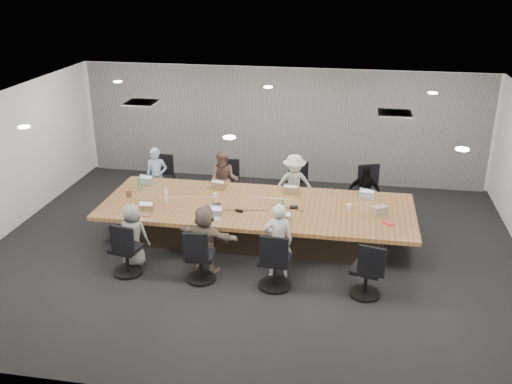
% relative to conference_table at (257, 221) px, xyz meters
% --- Properties ---
extents(floor, '(10.00, 8.00, 0.00)m').
position_rel_conference_table_xyz_m(floor, '(0.00, -0.50, -0.40)').
color(floor, black).
rests_on(floor, ground).
extents(ceiling, '(10.00, 8.00, 0.00)m').
position_rel_conference_table_xyz_m(ceiling, '(0.00, -0.50, 2.40)').
color(ceiling, white).
rests_on(ceiling, wall_back).
extents(wall_back, '(10.00, 0.00, 2.80)m').
position_rel_conference_table_xyz_m(wall_back, '(0.00, 3.50, 1.00)').
color(wall_back, silver).
rests_on(wall_back, ground).
extents(wall_front, '(10.00, 0.00, 2.80)m').
position_rel_conference_table_xyz_m(wall_front, '(0.00, -4.50, 1.00)').
color(wall_front, silver).
rests_on(wall_front, ground).
extents(wall_left, '(0.00, 8.00, 2.80)m').
position_rel_conference_table_xyz_m(wall_left, '(-5.00, -0.50, 1.00)').
color(wall_left, silver).
rests_on(wall_left, ground).
extents(curtain, '(9.80, 0.04, 2.80)m').
position_rel_conference_table_xyz_m(curtain, '(0.00, 3.42, 1.00)').
color(curtain, gray).
rests_on(curtain, ground).
extents(conference_table, '(6.00, 2.20, 0.74)m').
position_rel_conference_table_xyz_m(conference_table, '(0.00, 0.00, 0.00)').
color(conference_table, '#2D2217').
rests_on(conference_table, ground).
extents(chair_0, '(0.58, 0.58, 0.81)m').
position_rel_conference_table_xyz_m(chair_0, '(-2.50, 1.70, 0.00)').
color(chair_0, black).
rests_on(chair_0, ground).
extents(chair_1, '(0.54, 0.54, 0.76)m').
position_rel_conference_table_xyz_m(chair_1, '(-0.96, 1.70, -0.02)').
color(chair_1, black).
rests_on(chair_1, ground).
extents(chair_2, '(0.61, 0.61, 0.82)m').
position_rel_conference_table_xyz_m(chair_2, '(0.57, 1.70, 0.01)').
color(chair_2, black).
rests_on(chair_2, ground).
extents(chair_3, '(0.75, 0.75, 0.87)m').
position_rel_conference_table_xyz_m(chair_3, '(2.06, 1.70, 0.04)').
color(chair_3, black).
rests_on(chair_3, ground).
extents(chair_4, '(0.65, 0.65, 0.81)m').
position_rel_conference_table_xyz_m(chair_4, '(-2.01, -1.70, 0.01)').
color(chair_4, black).
rests_on(chair_4, ground).
extents(chair_5, '(0.58, 0.58, 0.79)m').
position_rel_conference_table_xyz_m(chair_5, '(-0.68, -1.70, -0.00)').
color(chair_5, black).
rests_on(chair_5, ground).
extents(chair_6, '(0.62, 0.62, 0.87)m').
position_rel_conference_table_xyz_m(chair_6, '(0.60, -1.70, 0.03)').
color(chair_6, black).
rests_on(chair_6, ground).
extents(chair_7, '(0.66, 0.66, 0.81)m').
position_rel_conference_table_xyz_m(chair_7, '(2.10, -1.70, 0.00)').
color(chair_7, black).
rests_on(chair_7, ground).
extents(person_0, '(0.54, 0.42, 1.32)m').
position_rel_conference_table_xyz_m(person_0, '(-2.50, 1.35, 0.26)').
color(person_0, '#819FC4').
rests_on(person_0, ground).
extents(laptop_0, '(0.32, 0.24, 0.02)m').
position_rel_conference_table_xyz_m(laptop_0, '(-2.50, 0.80, 0.35)').
color(laptop_0, '#B2B2B7').
rests_on(laptop_0, conference_table).
extents(person_1, '(0.67, 0.53, 1.34)m').
position_rel_conference_table_xyz_m(person_1, '(-0.96, 1.35, 0.27)').
color(person_1, brown).
rests_on(person_1, ground).
extents(laptop_1, '(0.35, 0.28, 0.02)m').
position_rel_conference_table_xyz_m(laptop_1, '(-0.96, 0.80, 0.35)').
color(laptop_1, '#8C6647').
rests_on(laptop_1, conference_table).
extents(person_2, '(0.96, 0.67, 1.35)m').
position_rel_conference_table_xyz_m(person_2, '(0.57, 1.35, 0.27)').
color(person_2, '#B2B9B3').
rests_on(person_2, ground).
extents(laptop_2, '(0.33, 0.24, 0.02)m').
position_rel_conference_table_xyz_m(laptop_2, '(0.57, 0.80, 0.35)').
color(laptop_2, '#8C6647').
rests_on(laptop_2, conference_table).
extents(person_3, '(0.73, 0.36, 1.19)m').
position_rel_conference_table_xyz_m(person_3, '(2.06, 1.35, 0.20)').
color(person_3, black).
rests_on(person_3, ground).
extents(laptop_3, '(0.35, 0.27, 0.02)m').
position_rel_conference_table_xyz_m(laptop_3, '(2.06, 0.80, 0.35)').
color(laptop_3, '#B2B2B7').
rests_on(laptop_3, conference_table).
extents(person_4, '(0.58, 0.38, 1.16)m').
position_rel_conference_table_xyz_m(person_4, '(-2.01, -1.35, 0.18)').
color(person_4, gray).
rests_on(person_4, ground).
extents(laptop_4, '(0.30, 0.22, 0.02)m').
position_rel_conference_table_xyz_m(laptop_4, '(-2.01, -0.80, 0.35)').
color(laptop_4, '#8C6647').
rests_on(laptop_4, conference_table).
extents(person_5, '(1.21, 0.63, 1.24)m').
position_rel_conference_table_xyz_m(person_5, '(-0.68, -1.35, 0.22)').
color(person_5, '#756253').
rests_on(person_5, ground).
extents(laptop_5, '(0.29, 0.21, 0.02)m').
position_rel_conference_table_xyz_m(laptop_5, '(-0.68, -0.80, 0.35)').
color(laptop_5, '#B2B2B7').
rests_on(laptop_5, conference_table).
extents(person_6, '(0.56, 0.43, 1.37)m').
position_rel_conference_table_xyz_m(person_6, '(0.60, -1.35, 0.29)').
color(person_6, silver).
rests_on(person_6, ground).
extents(laptop_6, '(0.29, 0.21, 0.02)m').
position_rel_conference_table_xyz_m(laptop_6, '(0.60, -0.80, 0.35)').
color(laptop_6, '#8C6647').
rests_on(laptop_6, conference_table).
extents(bottle_green_left, '(0.10, 0.10, 0.27)m').
position_rel_conference_table_xyz_m(bottle_green_left, '(-2.51, 0.37, 0.47)').
color(bottle_green_left, '#509D63').
rests_on(bottle_green_left, conference_table).
extents(bottle_green_right, '(0.07, 0.07, 0.24)m').
position_rel_conference_table_xyz_m(bottle_green_right, '(0.52, -0.17, 0.46)').
color(bottle_green_right, '#509D63').
rests_on(bottle_green_right, conference_table).
extents(bottle_clear, '(0.07, 0.07, 0.24)m').
position_rel_conference_table_xyz_m(bottle_clear, '(-1.79, -0.12, 0.46)').
color(bottle_clear, silver).
rests_on(bottle_clear, conference_table).
extents(cup_white_far, '(0.10, 0.10, 0.09)m').
position_rel_conference_table_xyz_m(cup_white_far, '(-0.88, 0.23, 0.39)').
color(cup_white_far, white).
rests_on(cup_white_far, conference_table).
extents(cup_white_near, '(0.11, 0.11, 0.11)m').
position_rel_conference_table_xyz_m(cup_white_near, '(1.76, 0.09, 0.39)').
color(cup_white_near, white).
rests_on(cup_white_near, conference_table).
extents(mug_brown, '(0.13, 0.13, 0.12)m').
position_rel_conference_table_xyz_m(mug_brown, '(-2.60, -0.01, 0.40)').
color(mug_brown, brown).
rests_on(mug_brown, conference_table).
extents(mic_left, '(0.19, 0.16, 0.03)m').
position_rel_conference_table_xyz_m(mic_left, '(-0.76, -0.16, 0.35)').
color(mic_left, black).
rests_on(mic_left, conference_table).
extents(mic_right, '(0.17, 0.13, 0.03)m').
position_rel_conference_table_xyz_m(mic_right, '(0.72, -0.02, 0.35)').
color(mic_right, black).
rests_on(mic_right, conference_table).
extents(stapler, '(0.15, 0.08, 0.06)m').
position_rel_conference_table_xyz_m(stapler, '(-0.27, -0.39, 0.37)').
color(stapler, black).
rests_on(stapler, conference_table).
extents(canvas_bag, '(0.33, 0.30, 0.15)m').
position_rel_conference_table_xyz_m(canvas_bag, '(2.32, -0.01, 0.41)').
color(canvas_bag, tan).
rests_on(canvas_bag, conference_table).
extents(snack_packet, '(0.19, 0.19, 0.04)m').
position_rel_conference_table_xyz_m(snack_packet, '(2.47, -0.45, 0.36)').
color(snack_packet, '#EE3730').
rests_on(snack_packet, conference_table).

